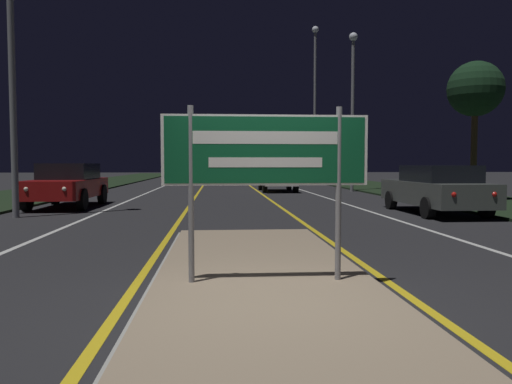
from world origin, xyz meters
The scene contains 18 objects.
ground_plane centered at (0.00, 0.00, 0.00)m, with size 160.00×160.00×0.00m, color #232326.
median_island centered at (0.00, 0.56, 0.04)m, with size 2.81×9.41×0.10m.
verge_left centered at (-9.50, 20.00, 0.04)m, with size 5.00×100.00×0.08m.
verge_right centered at (9.50, 20.00, 0.04)m, with size 5.00×100.00×0.08m.
centre_line_yellow_left centered at (-1.59, 25.00, 0.00)m, with size 0.12×70.00×0.01m.
centre_line_yellow_right centered at (1.59, 25.00, 0.00)m, with size 0.12×70.00×0.01m.
lane_line_white_left centered at (-4.20, 25.00, 0.00)m, with size 0.12×70.00×0.01m.
lane_line_white_right centered at (4.20, 25.00, 0.00)m, with size 0.12×70.00×0.01m.
edge_line_white_left centered at (-7.20, 25.00, 0.00)m, with size 0.10×70.00×0.01m.
edge_line_white_right centered at (7.20, 25.00, 0.00)m, with size 0.10×70.00×0.01m.
highway_sign centered at (0.00, 0.55, 1.59)m, with size 2.46×0.07×2.09m.
streetlight_right_near centered at (6.63, 21.01, 5.13)m, with size 0.45×0.45×8.45m.
streetlight_right_far centered at (6.25, 29.58, 6.60)m, with size 0.47×0.47×11.08m.
car_receding_0 centered at (5.98, 9.19, 0.76)m, with size 1.88×4.75×1.46m.
car_receding_1 centered at (2.65, 21.48, 0.74)m, with size 1.85×4.14×1.37m.
car_receding_2 centered at (5.84, 34.29, 0.78)m, with size 1.87×4.10×1.51m.
car_approaching_0 centered at (-5.77, 12.38, 0.80)m, with size 1.95×4.51×1.52m.
roadside_palm_right centered at (9.50, 13.63, 4.38)m, with size 2.15×2.15×5.42m.
Camera 1 is at (-0.57, -5.35, 1.51)m, focal length 35.00 mm.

